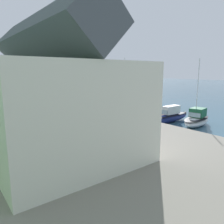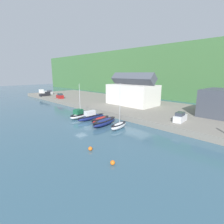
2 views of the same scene
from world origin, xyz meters
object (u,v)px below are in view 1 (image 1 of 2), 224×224
moored_boat_3 (144,111)px  parked_car_1 (52,100)px  mooring_buoy_0 (134,100)px  moored_boat_2 (151,116)px  moored_boat_1 (169,116)px  moored_boat_4 (125,108)px  moored_boat_0 (197,119)px  person_on_quay (43,94)px  mooring_buoy_1 (149,102)px

moored_boat_3 → parked_car_1: size_ratio=1.95×
mooring_buoy_0 → moored_boat_2: bearing=143.8°
moored_boat_1 → moored_boat_3: 6.10m
moored_boat_3 → moored_boat_4: 4.22m
moored_boat_4 → mooring_buoy_0: size_ratio=15.32×
mooring_buoy_0 → parked_car_1: bearing=93.5°
moored_boat_0 → moored_boat_4: bearing=-7.2°
moored_boat_0 → moored_boat_3: bearing=-8.3°
moored_boat_1 → moored_boat_4: size_ratio=0.86×
moored_boat_0 → person_on_quay: (32.19, 9.86, 1.56)m
moored_boat_1 → mooring_buoy_1: moored_boat_1 is taller
moored_boat_1 → person_on_quay: bearing=16.4°
moored_boat_3 → moored_boat_4: (4.19, 0.51, -0.05)m
parked_car_1 → mooring_buoy_0: (1.37, -22.61, -1.97)m
moored_boat_4 → parked_car_1: bearing=38.5°
moored_boat_0 → mooring_buoy_1: size_ratio=13.97×
moored_boat_2 → moored_boat_4: (7.25, -0.89, 0.13)m
person_on_quay → moored_boat_0: bearing=-163.0°
moored_boat_4 → person_on_quay: moored_boat_4 is taller
moored_boat_0 → mooring_buoy_0: moored_boat_0 is taller
moored_boat_3 → mooring_buoy_1: moored_boat_3 is taller
moored_boat_4 → person_on_quay: 20.33m
mooring_buoy_1 → mooring_buoy_0: bearing=-5.7°
parked_car_1 → mooring_buoy_0: size_ratio=6.71×
person_on_quay → moored_boat_4: bearing=-154.3°
moored_boat_3 → person_on_quay: bearing=10.2°
moored_boat_1 → mooring_buoy_0: size_ratio=13.21×
moored_boat_1 → moored_boat_4: (10.25, -0.20, -0.18)m
moored_boat_4 → mooring_buoy_1: moored_boat_4 is taller
moored_boat_0 → moored_boat_4: moored_boat_4 is taller
moored_boat_1 → parked_car_1: bearing=28.5°
moored_boat_3 → person_on_quay: size_ratio=3.98×
mooring_buoy_0 → moored_boat_1: bearing=149.4°
mooring_buoy_1 → moored_boat_4: bearing=112.1°
moored_boat_2 → mooring_buoy_0: 21.65m
person_on_quay → mooring_buoy_1: person_on_quay is taller
moored_boat_2 → mooring_buoy_0: moored_boat_2 is taller
moored_boat_1 → parked_car_1: parked_car_1 is taller
moored_boat_2 → moored_boat_3: (3.06, -1.40, 0.19)m
moored_boat_0 → mooring_buoy_0: bearing=-35.7°
moored_boat_2 → moored_boat_3: 3.37m
moored_boat_2 → moored_boat_4: 7.31m
moored_boat_1 → mooring_buoy_1: size_ratio=12.97×
person_on_quay → moored_boat_1: bearing=-163.2°
moored_boat_1 → moored_boat_4: moored_boat_4 is taller
mooring_buoy_1 → parked_car_1: bearing=79.1°
person_on_quay → mooring_buoy_0: (-8.02, -20.68, -2.15)m
moored_boat_4 → mooring_buoy_1: size_ratio=15.03×
moored_boat_1 → moored_boat_3: (6.06, -0.71, -0.12)m
moored_boat_3 → parked_car_1: (13.04, 11.23, 1.52)m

